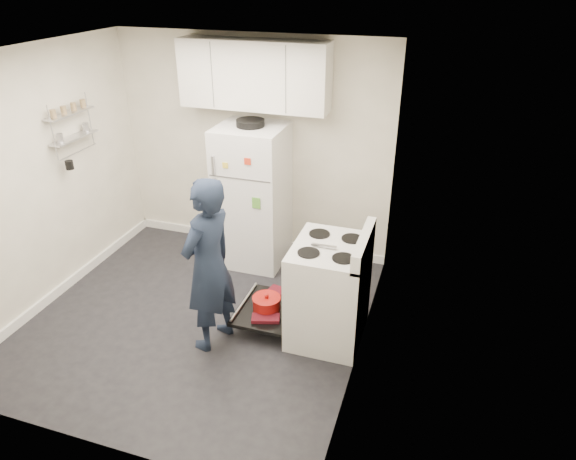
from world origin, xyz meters
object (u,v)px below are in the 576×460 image
(open_oven_door, at_px, (267,306))
(person, at_px, (209,266))
(refrigerator, at_px, (253,196))
(electric_range, at_px, (328,292))

(open_oven_door, relative_size, person, 0.44)
(refrigerator, height_order, person, refrigerator)
(person, bearing_deg, electric_range, 128.70)
(open_oven_door, relative_size, refrigerator, 0.42)
(refrigerator, xyz_separation_m, person, (0.19, -1.52, -0.00))
(electric_range, height_order, person, person)
(refrigerator, relative_size, person, 1.04)
(refrigerator, bearing_deg, electric_range, -43.72)
(open_oven_door, height_order, person, person)
(open_oven_door, height_order, refrigerator, refrigerator)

